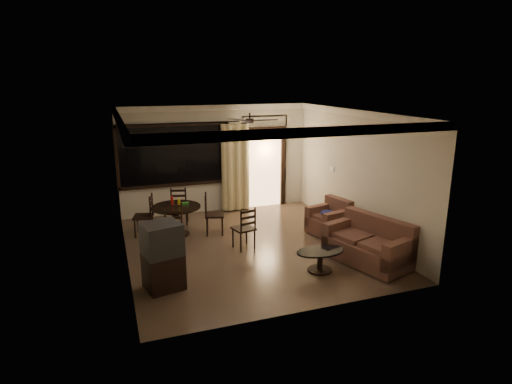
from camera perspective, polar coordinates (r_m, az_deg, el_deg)
name	(u,v)px	position (r m, az deg, el deg)	size (l,w,h in m)	color
ground	(250,246)	(9.14, -0.77, -7.27)	(5.50, 5.50, 0.00)	#7F6651
room_shell	(250,147)	(10.46, -0.85, 6.00)	(5.50, 6.70, 5.50)	beige
dining_table	(177,212)	(9.79, -10.55, -2.66)	(1.09, 1.09, 0.90)	black
dining_chair_west	(144,223)	(9.99, -14.66, -4.08)	(0.51, 0.51, 0.95)	black
dining_chair_east	(214,222)	(9.82, -5.61, -3.98)	(0.51, 0.51, 0.95)	black
dining_chair_south	(173,235)	(9.05, -10.97, -5.70)	(0.51, 0.55, 0.95)	black
dining_chair_north	(180,212)	(10.61, -10.11, -2.70)	(0.51, 0.51, 0.95)	black
tv_cabinet	(163,256)	(7.38, -12.33, -8.35)	(0.71, 0.67, 1.15)	black
sofa	(369,245)	(8.57, 14.88, -6.88)	(1.30, 1.79, 0.86)	#40231E
armchair	(330,220)	(9.92, 9.85, -3.68)	(0.94, 0.94, 0.78)	#40231E
coffee_table	(320,257)	(8.03, 8.55, -8.60)	(0.92, 0.55, 0.40)	black
side_chair	(244,236)	(8.94, -1.61, -5.90)	(0.49, 0.49, 0.93)	black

